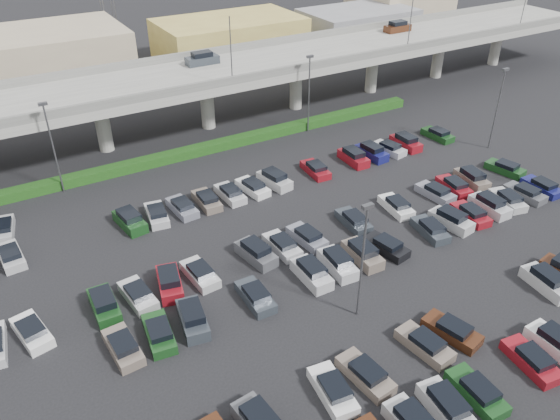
{
  "coord_description": "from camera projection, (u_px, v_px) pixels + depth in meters",
  "views": [
    {
      "loc": [
        -21.71,
        -32.86,
        30.27
      ],
      "look_at": [
        1.0,
        5.86,
        2.0
      ],
      "focal_mm": 35.0,
      "sensor_mm": 36.0,
      "label": 1
    }
  ],
  "objects": [
    {
      "name": "ground",
      "position": [
        303.0,
        261.0,
        49.41
      ],
      "size": [
        280.0,
        280.0,
        0.0
      ],
      "primitive_type": "plane",
      "color": "black"
    },
    {
      "name": "overpass",
      "position": [
        168.0,
        84.0,
        69.0
      ],
      "size": [
        150.0,
        13.0,
        15.8
      ],
      "color": "gray",
      "rests_on": "ground"
    },
    {
      "name": "hedge",
      "position": [
        195.0,
        151.0,
        67.36
      ],
      "size": [
        66.0,
        1.6,
        1.1
      ],
      "primitive_type": "cube",
      "color": "#123910",
      "rests_on": "ground"
    },
    {
      "name": "parked_cars",
      "position": [
        325.0,
        278.0,
        46.45
      ],
      "size": [
        63.05,
        41.68,
        1.67
      ],
      "color": "maroon",
      "rests_on": "ground"
    },
    {
      "name": "light_poles",
      "position": [
        251.0,
        205.0,
        45.78
      ],
      "size": [
        66.9,
        48.38,
        10.3
      ],
      "color": "#49494E",
      "rests_on": "ground"
    },
    {
      "name": "distant_buildings",
      "position": [
        177.0,
        42.0,
        97.83
      ],
      "size": [
        138.0,
        24.0,
        9.0
      ],
      "color": "gray",
      "rests_on": "ground"
    }
  ]
}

